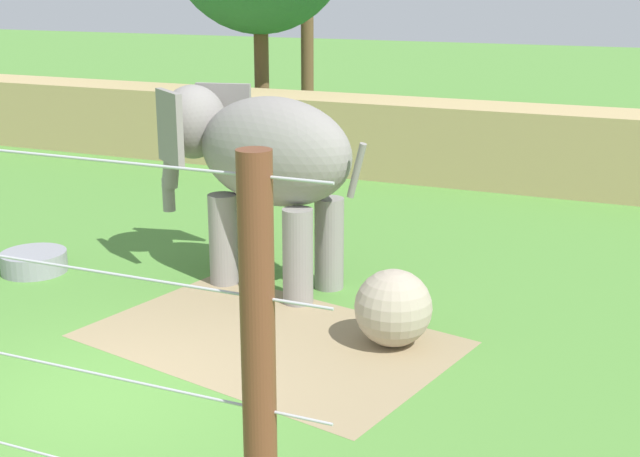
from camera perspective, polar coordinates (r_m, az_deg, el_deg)
ground_plane at (r=10.82m, az=-14.47°, el=-10.62°), size 120.00×120.00×0.00m
dirt_patch at (r=11.97m, az=-3.38°, el=-7.37°), size 5.46×4.16×0.01m
embankment_wall at (r=21.59m, az=6.47°, el=5.91°), size 36.00×1.80×1.90m
elephant at (r=13.64m, az=-4.11°, el=4.72°), size 4.16×2.17×3.13m
enrichment_ball at (r=11.64m, az=4.91°, el=-5.29°), size 1.06×1.06×1.06m
water_tub at (r=15.35m, az=-18.53°, el=-2.10°), size 1.10×1.10×0.35m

